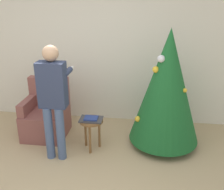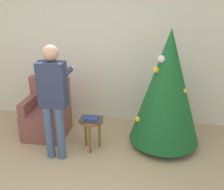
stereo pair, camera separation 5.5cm
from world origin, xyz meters
TOP-DOWN VIEW (x-y plane):
  - wall_back at (0.00, 2.23)m, footprint 8.00×0.06m
  - christmas_tree at (1.26, 1.41)m, footprint 1.07×1.07m
  - armchair at (-0.67, 1.47)m, footprint 0.67×0.67m
  - person_standing at (-0.29, 0.87)m, footprint 0.40×0.57m
  - side_stool at (0.17, 1.12)m, footprint 0.36×0.36m
  - laptop at (0.17, 1.12)m, footprint 0.34×0.24m
  - book at (0.17, 1.12)m, footprint 0.20×0.15m

SIDE VIEW (x-z plane):
  - armchair at x=-0.67m, z-range -0.14..0.81m
  - side_stool at x=0.17m, z-range 0.15..0.65m
  - laptop at x=0.17m, z-range 0.49..0.51m
  - book at x=0.17m, z-range 0.51..0.54m
  - christmas_tree at x=1.26m, z-range 0.05..1.87m
  - person_standing at x=-0.29m, z-range 0.15..1.79m
  - wall_back at x=0.00m, z-range 0.00..2.70m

